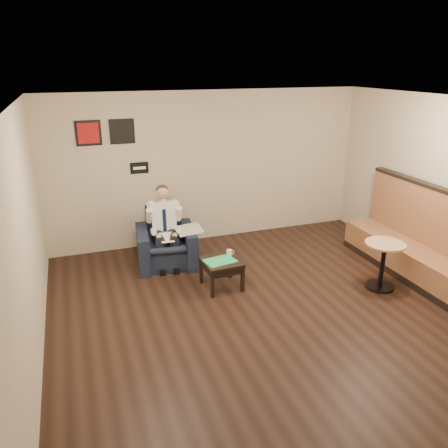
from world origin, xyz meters
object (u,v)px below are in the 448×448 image
object	(u,v)px
green_folder	(220,261)
seated_man	(166,231)
coffee_mug	(229,253)
smartphone	(221,256)
armchair	(166,238)
banquette	(417,234)
side_table	(221,274)
cafe_table	(382,265)

from	to	relation	value
green_folder	seated_man	bearing A→B (deg)	120.58
coffee_mug	green_folder	bearing A→B (deg)	-143.50
green_folder	smartphone	bearing A→B (deg)	68.85
armchair	smartphone	bearing A→B (deg)	-48.77
green_folder	smartphone	distance (m)	0.20
seated_man	banquette	distance (m)	4.02
side_table	green_folder	xyz separation A→B (m)	(-0.03, -0.02, 0.23)
armchair	banquette	bearing A→B (deg)	-18.78
seated_man	green_folder	size ratio (longest dim) A/B	2.84
seated_man	cafe_table	distance (m)	3.44
banquette	cafe_table	size ratio (longest dim) A/B	3.81
armchair	green_folder	xyz separation A→B (m)	(0.58, -1.13, -0.01)
side_table	armchair	bearing A→B (deg)	118.87
seated_man	side_table	distance (m)	1.24
smartphone	banquette	size ratio (longest dim) A/B	0.05
side_table	green_folder	bearing A→B (deg)	-143.50
armchair	seated_man	distance (m)	0.21
banquette	cafe_table	bearing A→B (deg)	-166.26
side_table	coffee_mug	world-z (taller)	coffee_mug
green_folder	coffee_mug	distance (m)	0.26
banquette	cafe_table	distance (m)	0.85
side_table	cafe_table	size ratio (longest dim) A/B	0.75
green_folder	coffee_mug	bearing A→B (deg)	36.50
smartphone	seated_man	bearing A→B (deg)	136.16
seated_man	coffee_mug	bearing A→B (deg)	-40.45
seated_man	side_table	world-z (taller)	seated_man
armchair	cafe_table	world-z (taller)	armchair
green_folder	cafe_table	distance (m)	2.46
banquette	smartphone	bearing A→B (deg)	165.21
coffee_mug	cafe_table	distance (m)	2.33
side_table	cafe_table	distance (m)	2.44
side_table	seated_man	bearing A→B (deg)	122.34
armchair	coffee_mug	xyz separation A→B (m)	(0.78, -0.98, 0.03)
side_table	smartphone	bearing A→B (deg)	75.46
banquette	seated_man	bearing A→B (deg)	156.26
side_table	cafe_table	xyz separation A→B (m)	(2.30, -0.82, 0.14)
armchair	green_folder	world-z (taller)	armchair
seated_man	green_folder	bearing A→B (deg)	-52.82
armchair	seated_man	xyz separation A→B (m)	(-0.01, -0.12, 0.17)
armchair	side_table	world-z (taller)	armchair
armchair	green_folder	size ratio (longest dim) A/B	2.14
cafe_table	smartphone	bearing A→B (deg)	156.51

